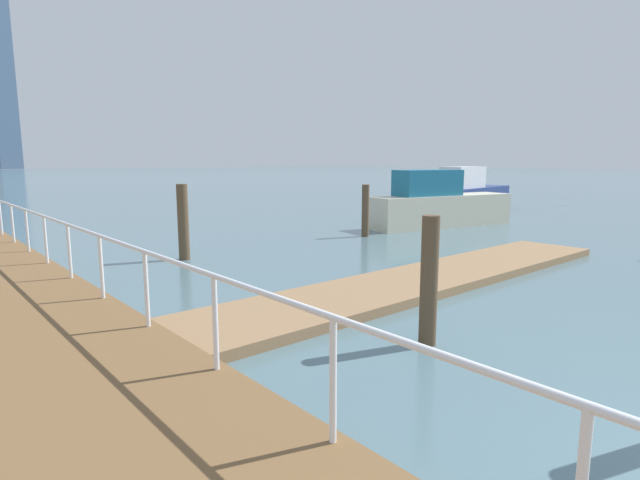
{
  "coord_description": "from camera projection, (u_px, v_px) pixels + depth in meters",
  "views": [
    {
      "loc": [
        -5.69,
        0.25,
        2.66
      ],
      "look_at": [
        0.46,
        7.39,
        1.16
      ],
      "focal_mm": 28.15,
      "sensor_mm": 36.0,
      "label": 1
    }
  ],
  "objects": [
    {
      "name": "moored_boat_2",
      "position": [
        467.0,
        195.0,
        25.97
      ],
      "size": [
        7.08,
        2.3,
        2.34
      ],
      "color": "navy",
      "rests_on": "ground_plane"
    },
    {
      "name": "boardwalk_railing",
      "position": [
        68.0,
        234.0,
        9.6
      ],
      "size": [
        0.06,
        30.33,
        1.08
      ],
      "color": "white",
      "rests_on": "boardwalk"
    },
    {
      "name": "floating_dock",
      "position": [
        420.0,
        281.0,
        10.82
      ],
      "size": [
        12.69,
        2.0,
        0.18
      ],
      "primitive_type": "cube",
      "color": "#93704C",
      "rests_on": "ground_plane"
    },
    {
      "name": "dock_piling_1",
      "position": [
        183.0,
        222.0,
        13.45
      ],
      "size": [
        0.29,
        0.29,
        2.04
      ],
      "primitive_type": "cylinder",
      "color": "brown",
      "rests_on": "ground_plane"
    },
    {
      "name": "dock_piling_3",
      "position": [
        365.0,
        211.0,
        17.58
      ],
      "size": [
        0.26,
        0.26,
        1.82
      ],
      "primitive_type": "cylinder",
      "color": "brown",
      "rests_on": "ground_plane"
    },
    {
      "name": "moored_boat_1",
      "position": [
        438.0,
        205.0,
        20.24
      ],
      "size": [
        6.53,
        2.76,
        2.29
      ],
      "color": "beige",
      "rests_on": "ground_plane"
    },
    {
      "name": "dock_piling_0",
      "position": [
        429.0,
        281.0,
        7.19
      ],
      "size": [
        0.25,
        0.25,
        1.9
      ],
      "primitive_type": "cylinder",
      "color": "brown",
      "rests_on": "ground_plane"
    },
    {
      "name": "ground_plane",
      "position": [
        92.0,
        232.0,
        18.86
      ],
      "size": [
        300.0,
        300.0,
        0.0
      ],
      "primitive_type": "plane",
      "color": "slate"
    }
  ]
}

